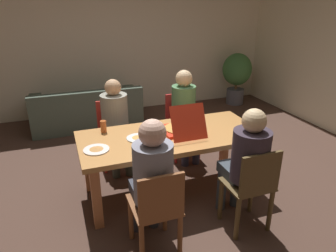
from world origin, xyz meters
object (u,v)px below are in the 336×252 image
(person_1, at_px, (116,118))
(potted_plant, at_px, (237,74))
(chair_1, at_px, (115,129))
(drinking_glass_0, at_px, (245,127))
(dining_table, at_px, (171,142))
(person_0, at_px, (247,158))
(chair_0, at_px, (251,187))
(person_2, at_px, (185,108))
(plate_0, at_px, (138,138))
(chair_2, at_px, (181,121))
(couch, at_px, (87,112))
(drinking_glass_1, at_px, (103,127))
(person_3, at_px, (152,175))
(plate_1, at_px, (96,149))
(pizza_box_0, at_px, (180,128))
(chair_3, at_px, (157,210))

(person_1, relative_size, potted_plant, 1.11)
(chair_1, distance_m, drinking_glass_0, 1.73)
(dining_table, distance_m, person_0, 0.90)
(chair_0, distance_m, drinking_glass_0, 0.77)
(dining_table, xyz_separation_m, chair_0, (0.47, -0.89, -0.16))
(person_2, relative_size, potted_plant, 1.16)
(person_1, distance_m, plate_0, 0.77)
(person_2, distance_m, potted_plant, 2.76)
(chair_2, relative_size, couch, 0.48)
(person_1, bearing_deg, drinking_glass_1, -115.72)
(drinking_glass_0, distance_m, couch, 3.06)
(chair_0, distance_m, person_0, 0.28)
(drinking_glass_0, bearing_deg, plate_0, 166.98)
(chair_2, relative_size, drinking_glass_1, 6.45)
(person_3, bearing_deg, drinking_glass_0, 22.69)
(chair_0, distance_m, plate_0, 1.26)
(person_0, relative_size, person_2, 0.98)
(drinking_glass_0, relative_size, potted_plant, 0.13)
(plate_1, distance_m, drinking_glass_0, 1.61)
(chair_0, bearing_deg, drinking_glass_0, 64.48)
(person_1, height_order, couch, person_1)
(person_1, xyz_separation_m, pizza_box_0, (0.58, -0.76, 0.07))
(person_0, height_order, person_1, person_0)
(dining_table, distance_m, drinking_glass_0, 0.83)
(person_2, distance_m, drinking_glass_0, 1.03)
(dining_table, xyz_separation_m, person_0, (0.47, -0.76, 0.10))
(pizza_box_0, xyz_separation_m, plate_1, (-0.95, -0.12, -0.04))
(chair_0, height_order, chair_1, chair_0)
(pizza_box_0, height_order, plate_1, pizza_box_0)
(person_3, xyz_separation_m, drinking_glass_0, (1.24, 0.52, 0.05))
(plate_1, height_order, potted_plant, potted_plant)
(chair_0, bearing_deg, pizza_box_0, 111.60)
(person_1, xyz_separation_m, drinking_glass_0, (1.24, -1.03, 0.09))
(drinking_glass_1, bearing_deg, drinking_glass_0, -21.01)
(person_2, xyz_separation_m, couch, (-1.15, 1.67, -0.47))
(drinking_glass_1, bearing_deg, pizza_box_0, -20.34)
(person_0, height_order, plate_0, person_0)
(person_3, bearing_deg, plate_1, 119.17)
(person_0, distance_m, couch, 3.39)
(chair_1, bearing_deg, drinking_glass_1, -110.46)
(couch, bearing_deg, person_2, -55.50)
(plate_0, relative_size, drinking_glass_0, 1.73)
(chair_3, xyz_separation_m, drinking_glass_1, (-0.22, 1.21, 0.32))
(plate_0, xyz_separation_m, potted_plant, (2.84, 2.62, -0.08))
(potted_plant, bearing_deg, chair_2, -138.27)
(chair_3, xyz_separation_m, plate_1, (-0.37, 0.79, 0.26))
(chair_3, distance_m, person_3, 0.30)
(dining_table, relative_size, chair_3, 2.30)
(couch, bearing_deg, chair_1, -81.99)
(couch, bearing_deg, pizza_box_0, -71.68)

